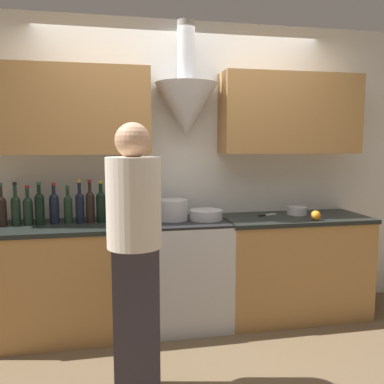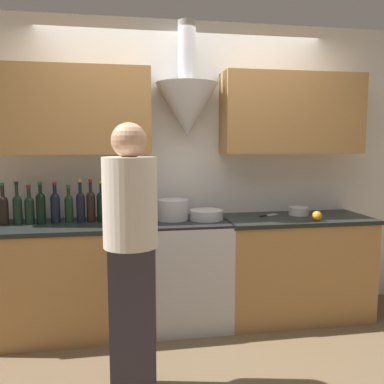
% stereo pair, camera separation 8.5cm
% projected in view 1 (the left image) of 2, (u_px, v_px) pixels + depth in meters
% --- Properties ---
extents(ground_plane, '(12.00, 12.00, 0.00)m').
position_uv_depth(ground_plane, '(197.00, 339.00, 3.22)').
color(ground_plane, brown).
extents(wall_back, '(8.40, 0.53, 2.60)m').
position_uv_depth(wall_back, '(182.00, 150.00, 3.59)').
color(wall_back, white).
rests_on(wall_back, ground_plane).
extents(counter_left, '(1.37, 0.62, 0.90)m').
position_uv_depth(counter_left, '(69.00, 279.00, 3.27)').
color(counter_left, '#B27F47').
rests_on(counter_left, ground_plane).
extents(counter_right, '(1.29, 0.62, 0.90)m').
position_uv_depth(counter_right, '(293.00, 265.00, 3.64)').
color(counter_right, '#B27F47').
rests_on(counter_right, ground_plane).
extents(stove_range, '(0.63, 0.60, 0.90)m').
position_uv_depth(stove_range, '(190.00, 271.00, 3.46)').
color(stove_range, silver).
rests_on(stove_range, ground_plane).
extents(wine_bottle_1, '(0.08, 0.08, 0.33)m').
position_uv_depth(wine_bottle_1, '(1.00, 209.00, 3.16)').
color(wine_bottle_1, black).
rests_on(wine_bottle_1, counter_left).
extents(wine_bottle_2, '(0.07, 0.07, 0.34)m').
position_uv_depth(wine_bottle_2, '(16.00, 208.00, 3.19)').
color(wine_bottle_2, black).
rests_on(wine_bottle_2, counter_left).
extents(wine_bottle_3, '(0.07, 0.07, 0.31)m').
position_uv_depth(wine_bottle_3, '(28.00, 209.00, 3.20)').
color(wine_bottle_3, black).
rests_on(wine_bottle_3, counter_left).
extents(wine_bottle_4, '(0.07, 0.07, 0.34)m').
position_uv_depth(wine_bottle_4, '(40.00, 207.00, 3.20)').
color(wine_bottle_4, black).
rests_on(wine_bottle_4, counter_left).
extents(wine_bottle_5, '(0.08, 0.08, 0.33)m').
position_uv_depth(wine_bottle_5, '(54.00, 207.00, 3.25)').
color(wine_bottle_5, black).
rests_on(wine_bottle_5, counter_left).
extents(wine_bottle_6, '(0.07, 0.07, 0.31)m').
position_uv_depth(wine_bottle_6, '(68.00, 208.00, 3.26)').
color(wine_bottle_6, black).
rests_on(wine_bottle_6, counter_left).
extents(wine_bottle_7, '(0.07, 0.07, 0.35)m').
position_uv_depth(wine_bottle_7, '(80.00, 206.00, 3.28)').
color(wine_bottle_7, black).
rests_on(wine_bottle_7, counter_left).
extents(wine_bottle_8, '(0.07, 0.07, 0.35)m').
position_uv_depth(wine_bottle_8, '(90.00, 205.00, 3.29)').
color(wine_bottle_8, black).
rests_on(wine_bottle_8, counter_left).
extents(wine_bottle_9, '(0.08, 0.08, 0.34)m').
position_uv_depth(wine_bottle_9, '(101.00, 205.00, 3.30)').
color(wine_bottle_9, black).
rests_on(wine_bottle_9, counter_left).
extents(stock_pot, '(0.27, 0.27, 0.17)m').
position_uv_depth(stock_pot, '(172.00, 210.00, 3.42)').
color(stock_pot, silver).
rests_on(stock_pot, stove_range).
extents(mixing_bowl, '(0.28, 0.28, 0.08)m').
position_uv_depth(mixing_bowl, '(206.00, 215.00, 3.43)').
color(mixing_bowl, silver).
rests_on(mixing_bowl, stove_range).
extents(orange_fruit, '(0.08, 0.08, 0.08)m').
position_uv_depth(orange_fruit, '(316.00, 215.00, 3.39)').
color(orange_fruit, orange).
rests_on(orange_fruit, counter_right).
extents(saucepan, '(0.18, 0.18, 0.07)m').
position_uv_depth(saucepan, '(297.00, 211.00, 3.68)').
color(saucepan, silver).
rests_on(saucepan, counter_right).
extents(chefs_knife, '(0.20, 0.11, 0.01)m').
position_uv_depth(chefs_knife, '(267.00, 215.00, 3.64)').
color(chefs_knife, silver).
rests_on(chefs_knife, counter_right).
extents(person_foreground_left, '(0.32, 0.32, 1.66)m').
position_uv_depth(person_foreground_left, '(135.00, 247.00, 2.42)').
color(person_foreground_left, '#38333D').
rests_on(person_foreground_left, ground_plane).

